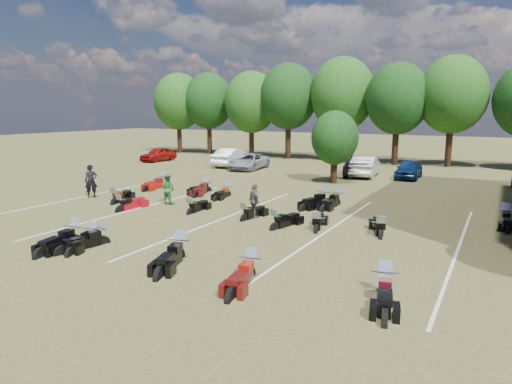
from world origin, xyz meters
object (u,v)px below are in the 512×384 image
Objects in this scene: car_0 at (158,154)px; person_black at (91,181)px; motorcycle_7 at (121,212)px; motorcycle_14 at (206,192)px; car_4 at (409,169)px; person_green at (168,189)px; person_grey at (254,201)px; motorcycle_3 at (102,244)px.

person_black reaches higher than car_0.
motorcycle_7 is 0.98× the size of motorcycle_14.
car_4 is 15.45m from motorcycle_14.
person_green is 1.00× the size of person_grey.
person_grey is (19.67, -16.28, 0.13)m from car_0.
motorcycle_14 is at bearing -36.74° from car_0.
person_grey reaches higher than motorcycle_14.
motorcycle_3 is 11.18m from motorcycle_14.
car_0 is at bearing 178.39° from car_4.
person_green is 0.70× the size of motorcycle_14.
person_black is 6.61m from motorcycle_14.
person_green reaches higher than car_4.
car_4 reaches higher than car_0.
car_4 is at bearing 4.08° from car_0.
motorcycle_3 is at bearing -49.76° from car_0.
person_green reaches higher than motorcycle_3.
car_0 is at bearing -3.44° from person_grey.
motorcycle_14 is (13.86, -11.92, -0.68)m from car_0.
motorcycle_7 reaches higher than motorcycle_3.
motorcycle_3 is (-6.92, -22.78, -0.68)m from car_4.
motorcycle_14 is at bearing -130.89° from car_4.
motorcycle_7 is (-10.39, -18.35, -0.68)m from car_4.
person_grey reaches higher than motorcycle_3.
person_grey is at bearing -160.38° from motorcycle_7.
car_0 is at bearing 125.50° from motorcycle_14.
car_0 is 18.77m from person_black.
motorcycle_14 is at bearing -87.39° from person_green.
motorcycle_14 is (0.65, 6.38, 0.00)m from motorcycle_7.
person_grey is 0.73× the size of motorcycle_3.
motorcycle_7 is at bearing 138.01° from motorcycle_3.
car_4 is 18.43m from person_green.
person_green is at bearing 120.21° from motorcycle_3.
car_4 is at bearing 37.03° from motorcycle_14.
car_4 is 16.80m from person_grey.
person_grey is (10.56, 0.14, -0.14)m from person_black.
person_green is 0.73× the size of motorcycle_3.
car_4 is 1.78× the size of motorcycle_7.
motorcycle_7 is at bearing -50.22° from car_0.
person_black is 10.56m from person_grey.
person_grey is 7.31m from motorcycle_14.
car_0 reaches higher than motorcycle_14.
person_black is 5.04m from person_green.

